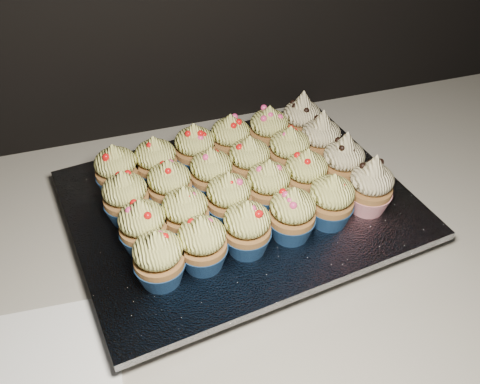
{
  "coord_description": "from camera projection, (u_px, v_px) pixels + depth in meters",
  "views": [
    {
      "loc": [
        -0.38,
        1.18,
        1.45
      ],
      "look_at": [
        -0.21,
        1.73,
        0.95
      ],
      "focal_mm": 40.0,
      "sensor_mm": 36.0,
      "label": 1
    }
  ],
  "objects": [
    {
      "name": "cupcake_3",
      "position": [
        292.0,
        214.0,
        0.7
      ],
      "size": [
        0.06,
        0.06,
        0.08
      ],
      "color": "navy",
      "rests_on": "foil_lining"
    },
    {
      "name": "cupcake_16",
      "position": [
        289.0,
        152.0,
        0.8
      ],
      "size": [
        0.06,
        0.06,
        0.08
      ],
      "color": "navy",
      "rests_on": "foil_lining"
    },
    {
      "name": "cupcake_8",
      "position": [
        229.0,
        199.0,
        0.72
      ],
      "size": [
        0.06,
        0.06,
        0.08
      ],
      "color": "navy",
      "rests_on": "foil_lining"
    },
    {
      "name": "foil_lining",
      "position": [
        240.0,
        203.0,
        0.78
      ],
      "size": [
        0.52,
        0.43,
        0.01
      ],
      "primitive_type": "cube",
      "rotation": [
        0.0,
        0.0,
        0.13
      ],
      "color": "silver",
      "rests_on": "baking_tray"
    },
    {
      "name": "cupcake_23",
      "position": [
        301.0,
        120.0,
        0.86
      ],
      "size": [
        0.06,
        0.06,
        0.1
      ],
      "color": "red",
      "rests_on": "foil_lining"
    },
    {
      "name": "cupcake_18",
      "position": [
        117.0,
        171.0,
        0.77
      ],
      "size": [
        0.06,
        0.06,
        0.08
      ],
      "color": "navy",
      "rests_on": "foil_lining"
    },
    {
      "name": "cupcake_2",
      "position": [
        247.0,
        228.0,
        0.68
      ],
      "size": [
        0.06,
        0.06,
        0.08
      ],
      "color": "navy",
      "rests_on": "foil_lining"
    },
    {
      "name": "worktop",
      "position": [
        372.0,
        213.0,
        0.83
      ],
      "size": [
        2.44,
        0.64,
        0.04
      ],
      "primitive_type": "cube",
      "color": "beige",
      "rests_on": "cabinet"
    },
    {
      "name": "cupcake_20",
      "position": [
        195.0,
        149.0,
        0.8
      ],
      "size": [
        0.06,
        0.06,
        0.08
      ],
      "color": "navy",
      "rests_on": "foil_lining"
    },
    {
      "name": "cupcake_5",
      "position": [
        371.0,
        186.0,
        0.74
      ],
      "size": [
        0.06,
        0.06,
        0.1
      ],
      "color": "red",
      "rests_on": "foil_lining"
    },
    {
      "name": "cupcake_12",
      "position": [
        126.0,
        198.0,
        0.72
      ],
      "size": [
        0.06,
        0.06,
        0.08
      ],
      "color": "navy",
      "rests_on": "foil_lining"
    },
    {
      "name": "cupcake_17",
      "position": [
        320.0,
        140.0,
        0.82
      ],
      "size": [
        0.06,
        0.06,
        0.1
      ],
      "color": "red",
      "rests_on": "foil_lining"
    },
    {
      "name": "cupcake_6",
      "position": [
        143.0,
        227.0,
        0.68
      ],
      "size": [
        0.06,
        0.06,
        0.08
      ],
      "color": "navy",
      "rests_on": "foil_lining"
    },
    {
      "name": "cupcake_10",
      "position": [
        306.0,
        175.0,
        0.76
      ],
      "size": [
        0.06,
        0.06,
        0.08
      ],
      "color": "navy",
      "rests_on": "foil_lining"
    },
    {
      "name": "baking_tray",
      "position": [
        240.0,
        212.0,
        0.79
      ],
      "size": [
        0.48,
        0.39,
        0.02
      ],
      "primitive_type": "cube",
      "rotation": [
        0.0,
        0.0,
        0.13
      ],
      "color": "black",
      "rests_on": "worktop"
    },
    {
      "name": "cupcake_19",
      "position": [
        156.0,
        162.0,
        0.78
      ],
      "size": [
        0.06,
        0.06,
        0.08
      ],
      "color": "navy",
      "rests_on": "foil_lining"
    },
    {
      "name": "cupcake_1",
      "position": [
        202.0,
        244.0,
        0.66
      ],
      "size": [
        0.06,
        0.06,
        0.08
      ],
      "color": "navy",
      "rests_on": "foil_lining"
    },
    {
      "name": "cupcake_0",
      "position": [
        159.0,
        259.0,
        0.64
      ],
      "size": [
        0.06,
        0.06,
        0.08
      ],
      "color": "navy",
      "rests_on": "foil_lining"
    },
    {
      "name": "cupcake_14",
      "position": [
        212.0,
        174.0,
        0.76
      ],
      "size": [
        0.06,
        0.06,
        0.08
      ],
      "color": "navy",
      "rests_on": "foil_lining"
    },
    {
      "name": "cupcake_15",
      "position": [
        250.0,
        162.0,
        0.78
      ],
      "size": [
        0.06,
        0.06,
        0.08
      ],
      "color": "navy",
      "rests_on": "foil_lining"
    },
    {
      "name": "cupcake_4",
      "position": [
        331.0,
        201.0,
        0.72
      ],
      "size": [
        0.06,
        0.06,
        0.08
      ],
      "color": "navy",
      "rests_on": "foil_lining"
    },
    {
      "name": "cupcake_13",
      "position": [
        170.0,
        186.0,
        0.74
      ],
      "size": [
        0.06,
        0.06,
        0.08
      ],
      "color": "navy",
      "rests_on": "foil_lining"
    },
    {
      "name": "cupcake_22",
      "position": [
        269.0,
        131.0,
        0.84
      ],
      "size": [
        0.06,
        0.06,
        0.08
      ],
      "color": "navy",
      "rests_on": "foil_lining"
    },
    {
      "name": "cupcake_11",
      "position": [
        343.0,
        163.0,
        0.78
      ],
      "size": [
        0.06,
        0.06,
        0.1
      ],
      "color": "red",
      "rests_on": "foil_lining"
    },
    {
      "name": "cupcake_9",
      "position": [
        268.0,
        186.0,
        0.74
      ],
      "size": [
        0.06,
        0.06,
        0.08
      ],
      "color": "navy",
      "rests_on": "foil_lining"
    },
    {
      "name": "napkin",
      "position": [
        50.0,
        361.0,
        0.61
      ],
      "size": [
        0.17,
        0.17,
        0.0
      ],
      "primitive_type": "cube",
      "rotation": [
        0.0,
        0.0,
        -0.07
      ],
      "color": "white",
      "rests_on": "worktop"
    },
    {
      "name": "cabinet",
      "position": [
        338.0,
        369.0,
        1.13
      ],
      "size": [
        2.4,
        0.6,
        0.86
      ],
      "primitive_type": "cube",
      "color": "black",
      "rests_on": "ground"
    },
    {
      "name": "cupcake_21",
      "position": [
        231.0,
        140.0,
        0.82
      ],
      "size": [
        0.06,
        0.06,
        0.08
      ],
      "color": "navy",
      "rests_on": "foil_lining"
    },
    {
      "name": "cupcake_7",
      "position": [
        186.0,
        214.0,
        0.7
      ],
      "size": [
        0.06,
        0.06,
        0.08
      ],
      "color": "navy",
      "rests_on": "foil_lining"
    }
  ]
}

